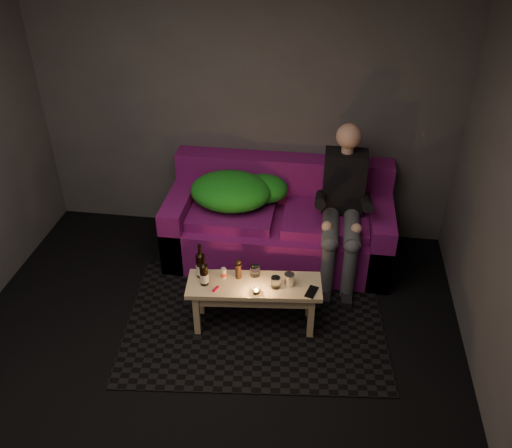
{
  "coord_description": "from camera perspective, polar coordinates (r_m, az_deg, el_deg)",
  "views": [
    {
      "loc": [
        0.79,
        -2.48,
        3.19
      ],
      "look_at": [
        0.24,
        1.43,
        0.57
      ],
      "focal_mm": 38.0,
      "sensor_mm": 36.0,
      "label": 1
    }
  ],
  "objects": [
    {
      "name": "room",
      "position": [
        3.42,
        -6.2,
        6.52
      ],
      "size": [
        4.5,
        4.5,
        4.5
      ],
      "color": "silver",
      "rests_on": "ground"
    },
    {
      "name": "beer_bottle_b",
      "position": [
        4.25,
        -5.5,
        -5.26
      ],
      "size": [
        0.07,
        0.07,
        0.27
      ],
      "color": "black",
      "rests_on": "coffee_table"
    },
    {
      "name": "tumbler_front",
      "position": [
        4.24,
        2.08,
        -6.16
      ],
      "size": [
        0.08,
        0.08,
        0.09
      ],
      "primitive_type": "cylinder",
      "rotation": [
        0.0,
        0.0,
        -0.02
      ],
      "color": "white",
      "rests_on": "coffee_table"
    },
    {
      "name": "smartphone",
      "position": [
        4.24,
        5.87,
        -7.12
      ],
      "size": [
        0.11,
        0.16,
        0.01
      ],
      "primitive_type": "cube",
      "rotation": [
        0.0,
        0.0,
        -0.28
      ],
      "color": "black",
      "rests_on": "coffee_table"
    },
    {
      "name": "sofa",
      "position": [
        5.18,
        2.45,
        -0.05
      ],
      "size": [
        2.07,
        0.93,
        0.89
      ],
      "color": "#720F62",
      "rests_on": "floor"
    },
    {
      "name": "tealight",
      "position": [
        4.2,
        0.02,
        -7.07
      ],
      "size": [
        0.06,
        0.06,
        0.04
      ],
      "color": "white",
      "rests_on": "coffee_table"
    },
    {
      "name": "green_blanket",
      "position": [
        5.04,
        -2.06,
        3.56
      ],
      "size": [
        0.91,
        0.62,
        0.31
      ],
      "color": "#178118",
      "rests_on": "sofa"
    },
    {
      "name": "steel_cup",
      "position": [
        4.26,
        3.51,
        -5.87
      ],
      "size": [
        0.1,
        0.1,
        0.11
      ],
      "primitive_type": "cylinder",
      "rotation": [
        0.0,
        0.0,
        -0.31
      ],
      "color": "silver",
      "rests_on": "coffee_table"
    },
    {
      "name": "rug",
      "position": [
        4.62,
        -0.1,
        -10.01
      ],
      "size": [
        2.28,
        1.76,
        0.01
      ],
      "primitive_type": "cube",
      "rotation": [
        0.0,
        0.0,
        0.1
      ],
      "color": "black",
      "rests_on": "floor"
    },
    {
      "name": "floor",
      "position": [
        4.11,
        -6.32,
        -17.51
      ],
      "size": [
        4.5,
        4.5,
        0.0
      ],
      "primitive_type": "plane",
      "color": "black",
      "rests_on": "ground"
    },
    {
      "name": "salt_shaker",
      "position": [
        4.33,
        -3.42,
        -5.17
      ],
      "size": [
        0.04,
        0.04,
        0.09
      ],
      "primitive_type": "cylinder",
      "rotation": [
        0.0,
        0.0,
        0.01
      ],
      "color": "silver",
      "rests_on": "coffee_table"
    },
    {
      "name": "red_lighter",
      "position": [
        4.25,
        -4.26,
        -6.83
      ],
      "size": [
        0.05,
        0.07,
        0.01
      ],
      "primitive_type": "cube",
      "rotation": [
        0.0,
        0.0,
        -0.43
      ],
      "color": "#B80B28",
      "rests_on": "coffee_table"
    },
    {
      "name": "beer_bottle_a",
      "position": [
        4.32,
        -5.83,
        -4.31
      ],
      "size": [
        0.08,
        0.08,
        0.31
      ],
      "color": "black",
      "rests_on": "coffee_table"
    },
    {
      "name": "person",
      "position": [
        4.82,
        9.13,
        2.24
      ],
      "size": [
        0.37,
        0.86,
        1.38
      ],
      "color": "black",
      "rests_on": "sofa"
    },
    {
      "name": "pepper_mill",
      "position": [
        4.32,
        -1.87,
        -4.97
      ],
      "size": [
        0.06,
        0.06,
        0.13
      ],
      "primitive_type": "cylinder",
      "rotation": [
        0.0,
        0.0,
        -0.16
      ],
      "color": "black",
      "rests_on": "coffee_table"
    },
    {
      "name": "coffee_table",
      "position": [
        4.35,
        -0.2,
        -7.08
      ],
      "size": [
        1.09,
        0.45,
        0.43
      ],
      "rotation": [
        0.0,
        0.0,
        0.1
      ],
      "color": "#EFC08C",
      "rests_on": "rug"
    },
    {
      "name": "tumbler_back",
      "position": [
        4.35,
        -0.11,
        -4.95
      ],
      "size": [
        0.08,
        0.08,
        0.09
      ],
      "primitive_type": "cylinder",
      "rotation": [
        0.0,
        0.0,
        0.03
      ],
      "color": "white",
      "rests_on": "coffee_table"
    }
  ]
}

